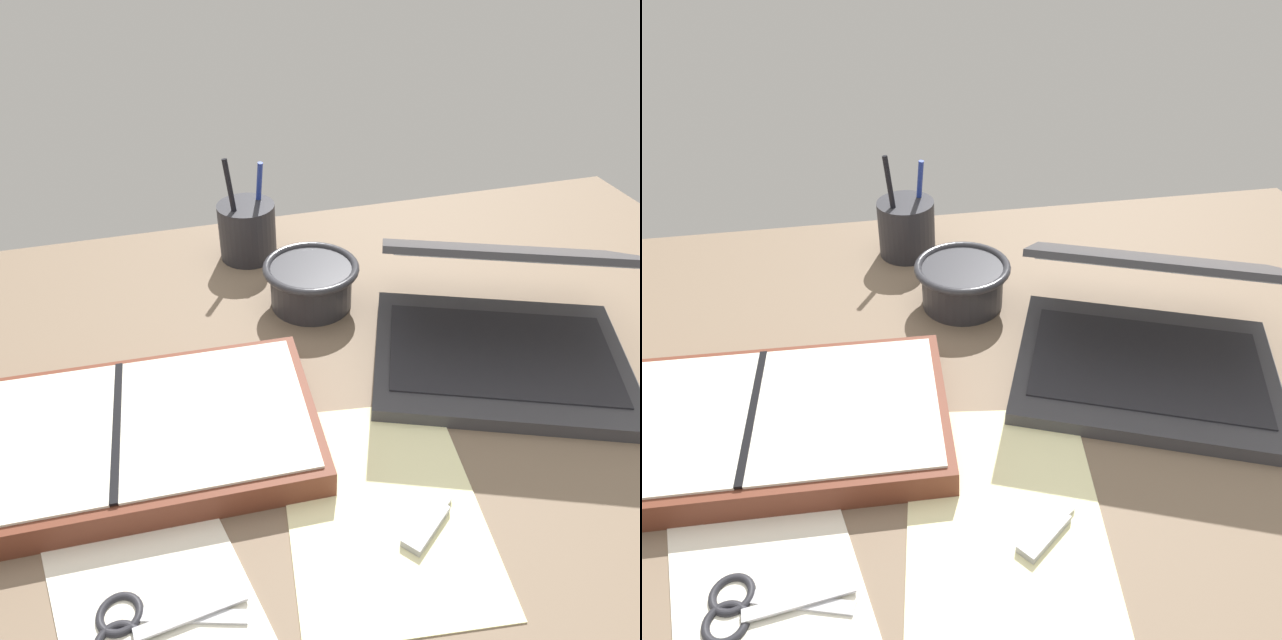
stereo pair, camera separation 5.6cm
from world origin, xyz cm
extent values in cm
cube|color=#75604C|center=(0.00, 0.00, 1.00)|extent=(140.00, 100.00, 2.00)
cube|color=#38383D|center=(22.75, 3.40, 2.90)|extent=(36.99, 33.19, 1.80)
cube|color=#232328|center=(22.75, 3.40, 3.92)|extent=(31.14, 25.72, 0.24)
cube|color=#38383D|center=(25.17, 9.40, 14.31)|extent=(36.18, 31.20, 11.30)
cube|color=silver|center=(25.01, 9.01, 14.09)|extent=(33.06, 28.14, 9.81)
cylinder|color=#2D2D33|center=(3.82, 22.38, 4.97)|extent=(11.23, 11.23, 5.93)
torus|color=#2D2D33|center=(3.82, 22.38, 7.93)|extent=(13.22, 13.22, 1.06)
cylinder|color=#28282D|center=(-2.22, 37.94, 6.37)|extent=(8.78, 8.78, 8.74)
cylinder|color=black|center=(-4.17, 36.51, 10.76)|extent=(2.09, 2.55, 15.52)
cylinder|color=#233899|center=(-0.40, 39.51, 9.89)|extent=(1.96, 2.14, 13.81)
cube|color=brown|center=(-22.40, 1.36, 3.67)|extent=(41.94, 23.66, 3.33)
cube|color=silver|center=(-32.36, 1.77, 5.48)|extent=(19.94, 20.73, 0.30)
cube|color=silver|center=(-12.44, 0.95, 5.48)|extent=(19.94, 20.73, 0.30)
cube|color=black|center=(-22.40, 1.36, 5.63)|extent=(1.62, 19.97, 0.30)
cube|color=#B7B7BC|center=(-17.35, -18.94, 2.60)|extent=(9.42, 2.35, 0.30)
cube|color=#B7B7BC|center=(-17.35, -18.94, 2.30)|extent=(9.29, 3.86, 0.30)
torus|color=#232328|center=(-23.25, -19.68, 2.30)|extent=(3.90, 3.90, 0.70)
torus|color=#232328|center=(-23.04, -17.21, 2.30)|extent=(3.90, 3.90, 0.70)
cube|color=#F4EFB2|center=(1.62, -12.50, 2.08)|extent=(21.77, 28.46, 0.16)
cube|color=silver|center=(-20.76, -14.35, 2.08)|extent=(20.65, 27.86, 0.16)
cube|color=#99999E|center=(4.53, -16.29, 2.50)|extent=(5.94, 5.30, 1.00)
cube|color=silver|center=(7.34, -14.05, 2.50)|extent=(1.69, 1.69, 0.60)
camera|label=1|loc=(-14.39, -47.62, 52.19)|focal=35.00mm
camera|label=2|loc=(-8.93, -48.86, 52.19)|focal=35.00mm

